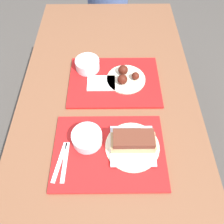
{
  "coord_description": "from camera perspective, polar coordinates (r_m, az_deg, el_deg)",
  "views": [
    {
      "loc": [
        0.01,
        -0.58,
        1.59
      ],
      "look_at": [
        0.02,
        -0.03,
        0.79
      ],
      "focal_mm": 35.0,
      "sensor_mm": 36.0,
      "label": 1
    }
  ],
  "objects": [
    {
      "name": "ground_plane",
      "position": [
        1.69,
        -0.68,
        -14.23
      ],
      "size": [
        12.0,
        12.0,
        0.0
      ],
      "primitive_type": "plane",
      "color": "#4C4742"
    },
    {
      "name": "brisket_sandwich_plate",
      "position": [
        0.89,
        5.45,
        -8.13
      ],
      "size": [
        0.22,
        0.22,
        0.09
      ],
      "color": "beige",
      "rests_on": "tray_near"
    },
    {
      "name": "bowl_coleslaw_near",
      "position": [
        0.91,
        -6.54,
        -6.66
      ],
      "size": [
        0.13,
        0.13,
        0.05
      ],
      "color": "silver",
      "rests_on": "tray_near"
    },
    {
      "name": "bowl_coleslaw_far",
      "position": [
        1.17,
        -6.43,
        12.38
      ],
      "size": [
        0.13,
        0.13,
        0.05
      ],
      "color": "silver",
      "rests_on": "tray_far"
    },
    {
      "name": "tray_near",
      "position": [
        0.92,
        -0.78,
        -10.2
      ],
      "size": [
        0.46,
        0.34,
        0.01
      ],
      "color": "red",
      "rests_on": "picnic_table"
    },
    {
      "name": "plastic_fork_near",
      "position": [
        0.91,
        -13.53,
        -12.55
      ],
      "size": [
        0.05,
        0.17,
        0.0
      ],
      "color": "white",
      "rests_on": "tray_near"
    },
    {
      "name": "picnic_bench_far",
      "position": [
        2.11,
        -0.83,
        20.16
      ],
      "size": [
        0.83,
        0.28,
        0.43
      ],
      "color": "brown",
      "rests_on": "ground_plane"
    },
    {
      "name": "plastic_knife_near",
      "position": [
        0.91,
        -12.15,
        -12.6
      ],
      "size": [
        0.02,
        0.17,
        0.0
      ],
      "color": "white",
      "rests_on": "tray_near"
    },
    {
      "name": "wings_plate_far",
      "position": [
        1.12,
        3.57,
        9.13
      ],
      "size": [
        0.2,
        0.2,
        0.06
      ],
      "color": "beige",
      "rests_on": "tray_far"
    },
    {
      "name": "napkin_far",
      "position": [
        1.11,
        -2.84,
        7.56
      ],
      "size": [
        0.14,
        0.1,
        0.01
      ],
      "color": "white",
      "rests_on": "tray_far"
    },
    {
      "name": "picnic_table",
      "position": [
        1.09,
        -1.01,
        -2.33
      ],
      "size": [
        0.87,
        1.83,
        0.75
      ],
      "color": "brown",
      "rests_on": "ground_plane"
    },
    {
      "name": "tray_far",
      "position": [
        1.13,
        0.61,
        8.0
      ],
      "size": [
        0.46,
        0.34,
        0.01
      ],
      "color": "red",
      "rests_on": "picnic_table"
    }
  ]
}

